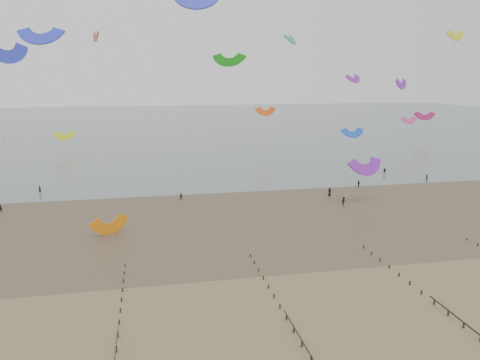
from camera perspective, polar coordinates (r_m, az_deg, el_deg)
ground at (r=58.48m, az=-0.05°, el=-14.02°), size 500.00×500.00×0.00m
sea_and_shore at (r=89.76m, az=-6.91°, el=-4.35°), size 500.00×665.00×0.03m
kitesurfer_lead at (r=102.45m, az=-27.18°, el=-3.05°), size 0.66×0.46×1.72m
kitesurfers at (r=109.95m, az=10.47°, el=-0.80°), size 93.47×27.72×1.82m
grounded_kite at (r=82.33m, az=-15.53°, el=-6.35°), size 7.38×6.94×3.23m
kites_airborne at (r=135.56m, az=-9.28°, el=10.87°), size 243.88×116.25×39.57m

